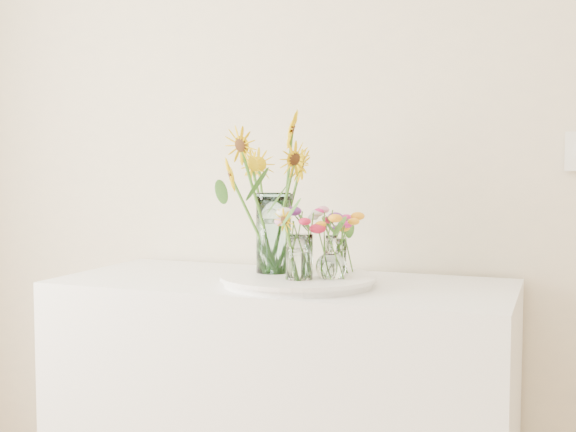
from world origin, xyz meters
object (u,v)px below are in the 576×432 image
Objects in this scene: mason_jar at (274,233)px; small_vase_a at (299,258)px; counter at (282,422)px; small_vase_b at (331,258)px; tray at (298,281)px; small_vase_c at (336,256)px.

mason_jar reaches higher than small_vase_a.
small_vase_b is (0.18, -0.08, 0.54)m from counter.
tray is 4.02× the size of small_vase_c.
small_vase_a is (0.12, -0.10, -0.06)m from mason_jar.
small_vase_c is at bearing 45.29° from tray.
counter is 10.35× the size of small_vase_a.
small_vase_a is at bearing -39.84° from mason_jar.
counter is at bearing -170.14° from small_vase_c.
counter is at bearing 140.33° from tray.
small_vase_b is at bearing -23.48° from counter.
counter is 10.77× the size of small_vase_b.
small_vase_a is 0.10m from small_vase_b.
small_vase_b reaches higher than counter.
small_vase_a reaches higher than small_vase_c.
mason_jar is 0.21m from small_vase_b.
small_vase_c is (0.09, 0.09, 0.07)m from tray.
counter is 0.56m from small_vase_c.
tray reaches higher than counter.
mason_jar is 1.92× the size of small_vase_b.
tray is 3.28× the size of small_vase_a.
small_vase_c is at bearing 69.18° from small_vase_a.
mason_jar reaches higher than small_vase_b.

